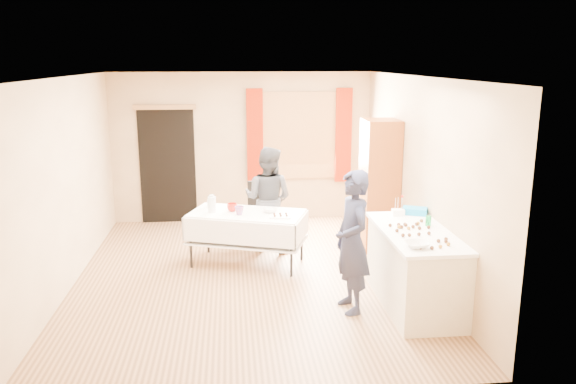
{
  "coord_description": "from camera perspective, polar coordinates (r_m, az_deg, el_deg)",
  "views": [
    {
      "loc": [
        -0.21,
        -7.01,
        2.82
      ],
      "look_at": [
        0.52,
        0.0,
        1.14
      ],
      "focal_mm": 35.0,
      "sensor_mm": 36.0,
      "label": 1
    }
  ],
  "objects": [
    {
      "name": "window_pane",
      "position": [
        9.88,
        1.16,
        5.73
      ],
      "size": [
        1.2,
        0.02,
        1.4
      ],
      "primitive_type": "cube",
      "color": "white",
      "rests_on": "wall_back"
    },
    {
      "name": "wall_front",
      "position": [
        4.52,
        -2.94,
        -6.27
      ],
      "size": [
        4.5,
        0.02,
        2.6
      ],
      "primitive_type": "cube",
      "color": "tan",
      "rests_on": "floor"
    },
    {
      "name": "wall_right",
      "position": [
        7.58,
        13.2,
        1.5
      ],
      "size": [
        0.02,
        5.5,
        2.6
      ],
      "primitive_type": "cube",
      "color": "tan",
      "rests_on": "floor"
    },
    {
      "name": "cup_red",
      "position": [
        7.83,
        -5.69,
        -1.56
      ],
      "size": [
        0.2,
        0.2,
        0.11
      ],
      "primitive_type": "imported",
      "rotation": [
        0.0,
        0.0,
        -0.23
      ],
      "color": "red",
      "rests_on": "party_table"
    },
    {
      "name": "foam_block",
      "position": [
        7.13,
        11.12,
        -2.05
      ],
      "size": [
        0.15,
        0.11,
        0.08
      ],
      "primitive_type": "cube",
      "rotation": [
        0.0,
        0.0,
        -0.04
      ],
      "color": "white",
      "rests_on": "counter"
    },
    {
      "name": "small_bowl",
      "position": [
        7.74,
        -1.83,
        -1.88
      ],
      "size": [
        0.37,
        0.37,
        0.06
      ],
      "primitive_type": "imported",
      "rotation": [
        0.0,
        0.0,
        -0.68
      ],
      "color": "white",
      "rests_on": "party_table"
    },
    {
      "name": "bottle",
      "position": [
        8.1,
        -7.87,
        -0.9
      ],
      "size": [
        0.13,
        0.13,
        0.17
      ],
      "primitive_type": "imported",
      "rotation": [
        0.0,
        0.0,
        -0.34
      ],
      "color": "white",
      "rests_on": "party_table"
    },
    {
      "name": "wall_left",
      "position": [
        7.46,
        -21.76,
        0.69
      ],
      "size": [
        0.02,
        5.5,
        2.6
      ],
      "primitive_type": "cube",
      "color": "tan",
      "rests_on": "floor"
    },
    {
      "name": "cabinet",
      "position": [
        8.48,
        9.24,
        0.69
      ],
      "size": [
        0.5,
        0.6,
        1.95
      ],
      "primitive_type": "cube",
      "color": "brown",
      "rests_on": "floor"
    },
    {
      "name": "soda_can",
      "position": [
        6.76,
        14.06,
        -2.86
      ],
      "size": [
        0.08,
        0.08,
        0.12
      ],
      "primitive_type": "cylinder",
      "rotation": [
        0.0,
        0.0,
        -0.16
      ],
      "color": "#159844",
      "rests_on": "counter"
    },
    {
      "name": "cake_balls",
      "position": [
        6.46,
        12.97,
        -3.94
      ],
      "size": [
        0.5,
        1.02,
        0.04
      ],
      "color": "#3F2314",
      "rests_on": "counter"
    },
    {
      "name": "chair",
      "position": [
        8.88,
        -3.03,
        -3.24
      ],
      "size": [
        0.46,
        0.46,
        0.93
      ],
      "rotation": [
        0.0,
        0.0,
        -0.22
      ],
      "color": "black",
      "rests_on": "floor"
    },
    {
      "name": "ceiling",
      "position": [
        7.01,
        -4.31,
        11.66
      ],
      "size": [
        4.5,
        5.5,
        0.02
      ],
      "primitive_type": "cube",
      "color": "white",
      "rests_on": "floor"
    },
    {
      "name": "pitcher",
      "position": [
        7.8,
        -7.74,
        -1.27
      ],
      "size": [
        0.15,
        0.15,
        0.22
      ],
      "primitive_type": "cylinder",
      "rotation": [
        0.0,
        0.0,
        -0.58
      ],
      "color": "silver",
      "rests_on": "party_table"
    },
    {
      "name": "girl",
      "position": [
        6.35,
        6.53,
        -5.05
      ],
      "size": [
        0.72,
        0.58,
        1.63
      ],
      "primitive_type": "imported",
      "rotation": [
        0.0,
        0.0,
        -1.41
      ],
      "color": "#1B1F38",
      "rests_on": "floor"
    },
    {
      "name": "mixing_bowl",
      "position": [
        5.99,
        12.96,
        -5.24
      ],
      "size": [
        0.3,
        0.3,
        0.06
      ],
      "primitive_type": "imported",
      "rotation": [
        0.0,
        0.0,
        0.13
      ],
      "color": "white",
      "rests_on": "counter"
    },
    {
      "name": "party_table",
      "position": [
        7.85,
        -4.18,
        -4.23
      ],
      "size": [
        1.76,
        1.29,
        0.75
      ],
      "rotation": [
        0.0,
        0.0,
        -0.34
      ],
      "color": "black",
      "rests_on": "floor"
    },
    {
      "name": "doorway",
      "position": [
        9.97,
        -12.13,
        2.59
      ],
      "size": [
        0.95,
        0.04,
        2.0
      ],
      "primitive_type": "cube",
      "color": "black",
      "rests_on": "floor"
    },
    {
      "name": "blue_basket",
      "position": [
        7.24,
        12.75,
        -1.88
      ],
      "size": [
        0.35,
        0.3,
        0.08
      ],
      "primitive_type": "cube",
      "rotation": [
        0.0,
        0.0,
        -0.41
      ],
      "color": "#0D89D2",
      "rests_on": "counter"
    },
    {
      "name": "curtain_right",
      "position": [
        9.97,
        5.66,
        5.74
      ],
      "size": [
        0.28,
        0.06,
        1.65
      ],
      "primitive_type": "cube",
      "color": "#861802",
      "rests_on": "wall_back"
    },
    {
      "name": "door_lintel",
      "position": [
        9.8,
        -12.44,
        8.42
      ],
      "size": [
        1.05,
        0.06,
        0.08
      ],
      "primitive_type": "cube",
      "color": "olive",
      "rests_on": "wall_back"
    },
    {
      "name": "wall_back",
      "position": [
        9.89,
        -4.67,
        4.53
      ],
      "size": [
        4.5,
        0.02,
        2.6
      ],
      "primitive_type": "cube",
      "color": "tan",
      "rests_on": "floor"
    },
    {
      "name": "curtain_left",
      "position": [
        9.78,
        -3.38,
        5.63
      ],
      "size": [
        0.28,
        0.06,
        1.65
      ],
      "primitive_type": "cube",
      "color": "#861802",
      "rests_on": "wall_back"
    },
    {
      "name": "counter",
      "position": [
        6.72,
        12.8,
        -7.56
      ],
      "size": [
        0.8,
        1.68,
        0.91
      ],
      "color": "beige",
      "rests_on": "floor"
    },
    {
      "name": "cup_rainbow",
      "position": [
        7.65,
        -4.97,
        -1.89
      ],
      "size": [
        0.2,
        0.2,
        0.12
      ],
      "primitive_type": "imported",
      "rotation": [
        0.0,
        0.0,
        -0.29
      ],
      "color": "red",
      "rests_on": "party_table"
    },
    {
      "name": "woman",
      "position": [
        8.35,
        -2.05,
        -0.71
      ],
      "size": [
        1.23,
        1.2,
        1.57
      ],
      "primitive_type": "imported",
      "rotation": [
        0.0,
        0.0,
        2.68
      ],
      "color": "black",
      "rests_on": "floor"
    },
    {
      "name": "floor",
      "position": [
        7.56,
        -3.96,
        -8.6
      ],
      "size": [
        4.5,
        5.5,
        0.02
      ],
      "primitive_type": "cube",
      "color": "#9E7047",
      "rests_on": "ground"
    },
    {
      "name": "window_frame",
      "position": [
        9.89,
        1.15,
        5.74
      ],
      "size": [
        1.32,
        0.06,
        1.52
      ],
      "primitive_type": "cube",
      "color": "olive",
      "rests_on": "wall_back"
    },
    {
      "name": "pastry_tray",
      "position": [
        7.51,
        -0.77,
        -2.5
      ],
      "size": [
        0.31,
        0.24,
        0.02
      ],
      "primitive_type": "cube",
      "rotation": [
        0.0,
        0.0,
        -0.15
      ],
      "color": "white",
      "rests_on": "party_table"
    }
  ]
}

